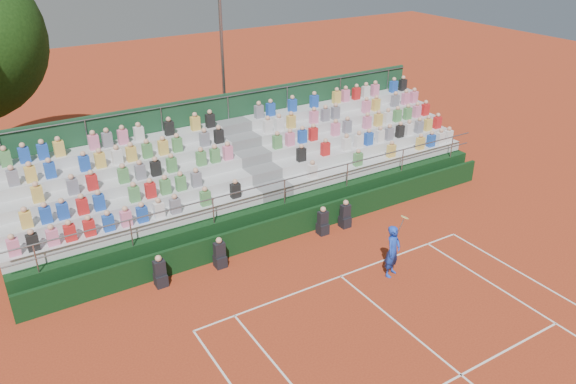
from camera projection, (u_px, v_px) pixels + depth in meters
ground at (341, 276)px, 19.44m from camera, size 90.00×90.00×0.00m
courtside_wall at (292, 225)px, 21.67m from camera, size 20.00×0.15×1.00m
line_officials at (267, 240)px, 20.69m from camera, size 8.11×0.40×1.19m
grandstand at (252, 181)px, 23.88m from camera, size 20.00×5.20×4.40m
tennis_player at (393, 251)px, 19.12m from camera, size 0.94×0.69×2.22m
floodlight_mast at (223, 62)px, 27.49m from camera, size 0.60×0.25×8.30m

